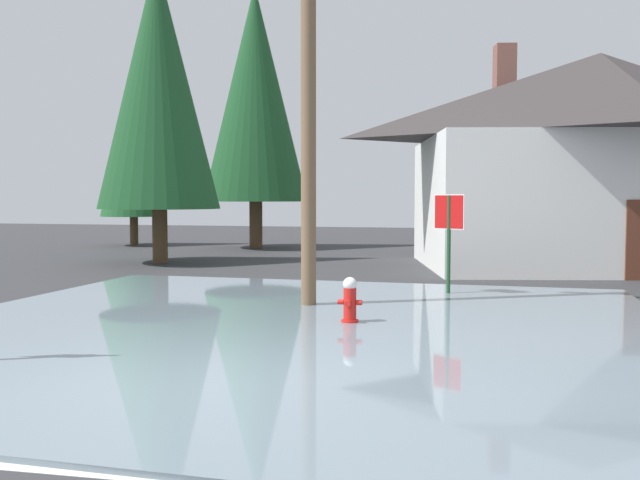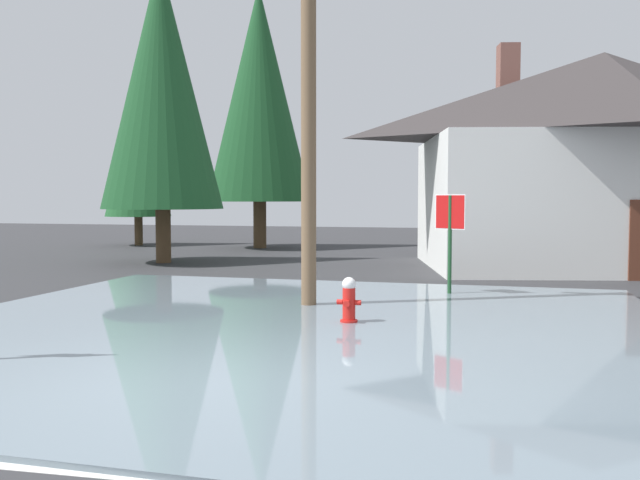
# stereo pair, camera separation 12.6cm
# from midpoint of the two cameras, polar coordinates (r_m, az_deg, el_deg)

# --- Properties ---
(ground_plane) EXTENTS (80.00, 80.00, 0.10)m
(ground_plane) POSITION_cam_midpoint_polar(r_m,az_deg,el_deg) (7.73, -9.42, -12.18)
(ground_plane) COLOR #2D2D30
(flood_puddle) EXTENTS (11.76, 11.40, 0.06)m
(flood_puddle) POSITION_cam_midpoint_polar(r_m,az_deg,el_deg) (10.70, -3.12, -7.28)
(flood_puddle) COLOR slate
(flood_puddle) RESTS_ON ground
(lane_stop_bar) EXTENTS (3.43, 0.47, 0.01)m
(lane_stop_bar) POSITION_cam_midpoint_polar(r_m,az_deg,el_deg) (5.99, -24.45, -16.63)
(lane_stop_bar) COLOR silver
(lane_stop_bar) RESTS_ON ground
(fire_hydrant) EXTENTS (0.39, 0.34, 0.78)m
(fire_hydrant) POSITION_cam_midpoint_polar(r_m,az_deg,el_deg) (10.90, 2.19, -5.20)
(fire_hydrant) COLOR red
(fire_hydrant) RESTS_ON ground
(utility_pole) EXTENTS (1.60, 0.28, 8.68)m
(utility_pole) POSITION_cam_midpoint_polar(r_m,az_deg,el_deg) (12.79, -1.27, 14.72)
(utility_pole) COLOR brown
(utility_pole) RESTS_ON ground
(stop_sign_far) EXTENTS (0.64, 0.37, 2.12)m
(stop_sign_far) POSITION_cam_midpoint_polar(r_m,az_deg,el_deg) (14.32, 10.52, 1.34)
(stop_sign_far) COLOR #1E4C28
(stop_sign_far) RESTS_ON ground
(house) EXTENTS (11.97, 9.10, 6.73)m
(house) POSITION_cam_midpoint_polar(r_m,az_deg,el_deg) (21.53, 22.12, 6.47)
(house) COLOR silver
(house) RESTS_ON ground
(pine_tree_tall_left) EXTENTS (3.79, 3.79, 9.47)m
(pine_tree_tall_left) POSITION_cam_midpoint_polar(r_m,az_deg,el_deg) (22.25, -13.61, 12.57)
(pine_tree_tall_left) COLOR #4C3823
(pine_tree_tall_left) RESTS_ON ground
(pine_tree_mid_left) EXTENTS (2.80, 2.80, 6.99)m
(pine_tree_mid_left) POSITION_cam_midpoint_polar(r_m,az_deg,el_deg) (30.44, -15.55, 7.32)
(pine_tree_mid_left) COLOR #4C3823
(pine_tree_mid_left) RESTS_ON ground
(pine_tree_short_left) EXTENTS (4.23, 4.23, 10.59)m
(pine_tree_short_left) POSITION_cam_midpoint_polar(r_m,az_deg,el_deg) (28.17, -5.59, 12.07)
(pine_tree_short_left) COLOR #4C3823
(pine_tree_short_left) RESTS_ON ground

